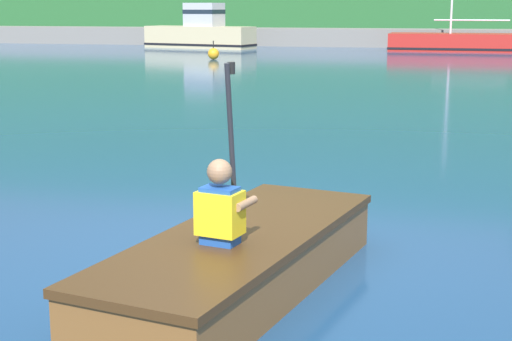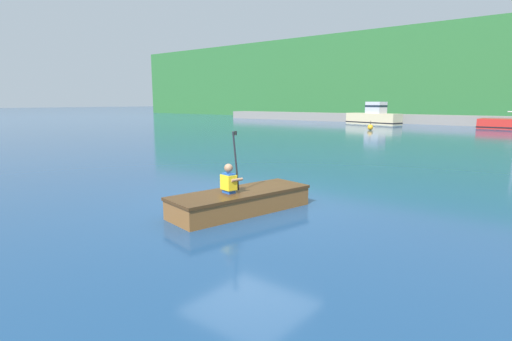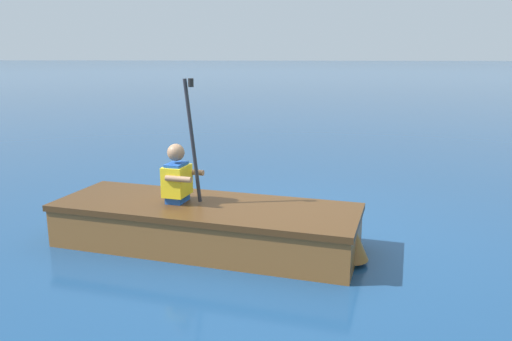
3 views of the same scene
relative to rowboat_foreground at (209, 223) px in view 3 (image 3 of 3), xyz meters
name	(u,v)px [view 3 (image 3 of 3)]	position (x,y,z in m)	size (l,w,h in m)	color
ground_plane	(276,238)	(-0.29, 0.65, -0.24)	(300.00, 300.00, 0.00)	navy
rowboat_foreground	(209,223)	(0.00, 0.00, 0.00)	(1.61, 3.15, 0.43)	brown
person_paddler	(178,176)	(-0.07, -0.32, 0.45)	(0.40, 0.39, 1.21)	#1E4CA5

